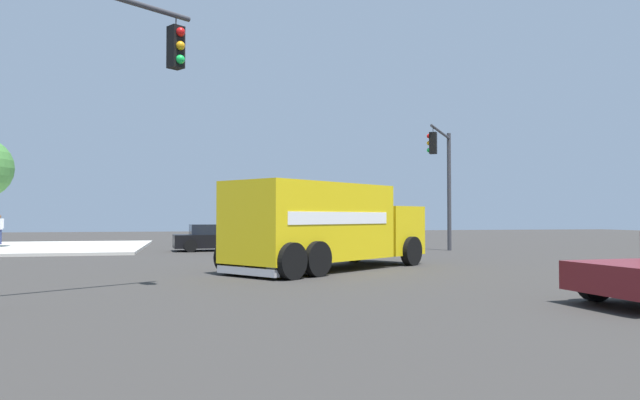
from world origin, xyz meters
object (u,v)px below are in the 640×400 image
object	(u,v)px
traffic_light_primary	(61,83)
traffic_light_secondary	(444,171)
delivery_truck	(327,225)
sedan_black	(217,238)

from	to	relation	value
traffic_light_primary	traffic_light_secondary	size ratio (longest dim) A/B	1.10
delivery_truck	traffic_light_secondary	world-z (taller)	traffic_light_secondary
traffic_light_primary	delivery_truck	bearing A→B (deg)	132.79
delivery_truck	sedan_black	size ratio (longest dim) A/B	1.71
traffic_light_secondary	delivery_truck	bearing A→B (deg)	-44.28
delivery_truck	traffic_light_secondary	size ratio (longest dim) A/B	1.29
delivery_truck	sedan_black	distance (m)	11.72
traffic_light_secondary	sedan_black	bearing A→B (deg)	-108.42
delivery_truck	traffic_light_primary	size ratio (longest dim) A/B	1.17
traffic_light_secondary	sedan_black	xyz separation A→B (m)	(-3.51, -10.53, -3.26)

